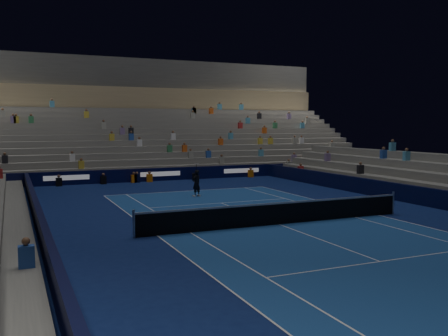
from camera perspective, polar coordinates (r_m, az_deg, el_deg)
name	(u,v)px	position (r m, az deg, el deg)	size (l,w,h in m)	color
ground	(279,225)	(21.66, 6.41, -6.55)	(90.00, 90.00, 0.00)	#0D1C53
court_surface	(279,224)	(21.65, 6.41, -6.54)	(10.97, 23.77, 0.01)	navy
sponsor_barrier_far	(160,174)	(38.55, -7.46, -0.74)	(44.00, 0.25, 1.00)	black
sponsor_barrier_east	(443,200)	(27.67, 24.13, -3.39)	(0.25, 37.00, 1.00)	black
sponsor_barrier_west	(42,233)	(18.78, -20.37, -7.07)	(0.25, 37.00, 1.00)	black
grandstand_main	(132,135)	(47.48, -10.67, 3.77)	(44.00, 15.20, 11.20)	slate
tennis_net	(279,213)	(21.56, 6.42, -5.24)	(12.90, 0.10, 1.10)	#B2B2B7
tennis_player	(196,183)	(29.72, -3.23, -1.79)	(0.59, 0.39, 1.63)	black
broadcast_camera	(195,177)	(38.67, -3.39, -1.00)	(0.55, 0.92, 0.55)	black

